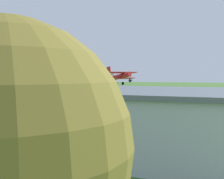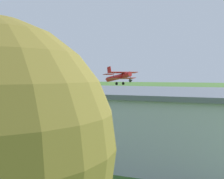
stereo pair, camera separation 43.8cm
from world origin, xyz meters
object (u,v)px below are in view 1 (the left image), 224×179
(person_watching_takeoff, at_px, (20,107))
(tree_at_field_edge, at_px, (5,146))
(hangar, at_px, (57,114))
(person_near_hangar_door, at_px, (26,106))
(windsock, at_px, (64,80))
(biplane, at_px, (119,77))
(person_by_parked_cars, at_px, (15,109))
(person_at_fence_line, at_px, (217,120))

(person_watching_takeoff, bearing_deg, tree_at_field_edge, 128.28)
(hangar, distance_m, tree_at_field_edge, 23.90)
(person_near_hangar_door, bearing_deg, windsock, -85.09)
(hangar, height_order, windsock, windsock)
(biplane, xyz_separation_m, windsock, (16.83, -6.32, -0.95))
(biplane, distance_m, person_by_parked_cars, 21.82)
(person_watching_takeoff, distance_m, person_at_fence_line, 34.75)
(biplane, height_order, windsock, biplane)
(windsock, bearing_deg, person_at_fence_line, 148.64)
(person_at_fence_line, bearing_deg, person_near_hangar_door, -8.24)
(tree_at_field_edge, bearing_deg, person_near_hangar_door, -52.82)
(tree_at_field_edge, relative_size, windsock, 1.30)
(tree_at_field_edge, bearing_deg, person_by_parked_cars, -50.60)
(tree_at_field_edge, distance_m, windsock, 66.85)
(person_near_hangar_door, bearing_deg, person_by_parked_cars, 107.72)
(person_watching_takeoff, height_order, person_near_hangar_door, person_watching_takeoff)
(person_watching_takeoff, height_order, tree_at_field_edge, tree_at_field_edge)
(person_near_hangar_door, relative_size, windsock, 0.24)
(hangar, bearing_deg, person_watching_takeoff, -43.42)
(biplane, distance_m, person_near_hangar_door, 19.65)
(tree_at_field_edge, xyz_separation_m, windsock, (32.68, -58.32, 0.25))
(hangar, bearing_deg, tree_at_field_edge, 119.01)
(person_by_parked_cars, xyz_separation_m, windsock, (3.13, -22.34, 4.69))
(tree_at_field_edge, bearing_deg, biplane, -73.05)
(biplane, height_order, person_watching_takeoff, biplane)
(biplane, distance_m, person_at_fence_line, 25.96)
(person_at_fence_line, distance_m, tree_at_field_edge, 36.55)
(tree_at_field_edge, bearing_deg, person_at_fence_line, -96.09)
(person_watching_takeoff, height_order, person_at_fence_line, person_watching_takeoff)
(person_near_hangar_door, height_order, windsock, windsock)
(person_watching_takeoff, bearing_deg, person_at_fence_line, 175.16)
(person_by_parked_cars, bearing_deg, tree_at_field_edge, 129.40)
(person_watching_takeoff, distance_m, person_by_parked_cars, 3.26)
(hangar, xyz_separation_m, person_watching_takeoff, (19.25, -18.22, -1.96))
(person_watching_takeoff, xyz_separation_m, windsock, (1.90, -19.32, 4.71))
(person_by_parked_cars, bearing_deg, person_at_fence_line, -179.85)
(biplane, bearing_deg, person_near_hangar_door, 35.27)
(hangar, xyz_separation_m, tree_at_field_edge, (-11.53, 20.78, 2.50))
(biplane, relative_size, person_watching_takeoff, 4.64)
(person_at_fence_line, relative_size, tree_at_field_edge, 0.20)
(person_watching_takeoff, distance_m, windsock, 19.98)
(person_watching_takeoff, height_order, person_by_parked_cars, person_by_parked_cars)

